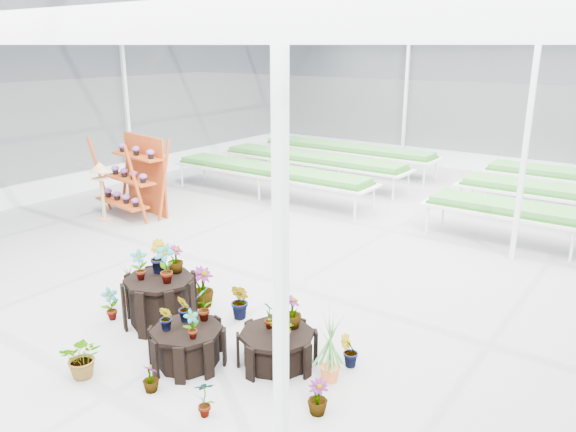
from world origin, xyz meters
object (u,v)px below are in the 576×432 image
Objects in this scene: bird_table at (102,192)px; plinth_mid at (188,346)px; plinth_low at (277,348)px; plinth_tall at (160,300)px; shelf_rack at (131,177)px.

plinth_mid is at bearing -15.17° from bird_table.
plinth_low is 7.90m from bird_table.
plinth_tall is 0.74× the size of bird_table.
plinth_tall is at bearing -15.57° from bird_table.
bird_table is at bearing 151.67° from plinth_mid.
shelf_rack reaches higher than bird_table.
bird_table is (-6.39, 3.45, 0.48)m from plinth_mid.
plinth_mid is 7.53m from shelf_rack.
bird_table is at bearing 151.27° from plinth_tall.
plinth_tall is 1.35m from plinth_mid.
bird_table is (-0.19, -0.76, -0.26)m from shelf_rack.
bird_table is at bearing 159.62° from plinth_low.
shelf_rack reaches higher than plinth_low.
shelf_rack is (-6.21, 4.21, 0.74)m from plinth_mid.
plinth_low is 8.05m from shelf_rack.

